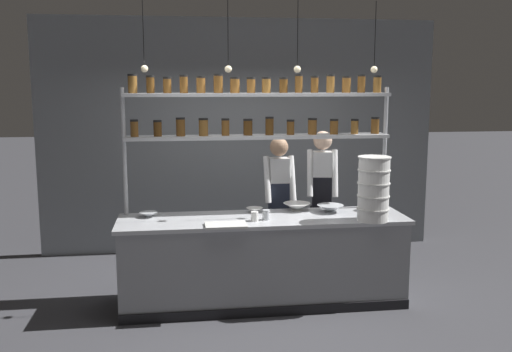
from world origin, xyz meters
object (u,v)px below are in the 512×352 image
(prep_bowl_far_left, at_px, (255,210))
(serving_cup_by_board, at_px, (255,216))
(chef_left, at_px, (279,199))
(prep_bowl_near_left, at_px, (148,215))
(container_stack, at_px, (373,189))
(prep_bowl_near_right, at_px, (297,207))
(chef_center, at_px, (322,192))
(serving_cup_front, at_px, (266,215))
(prep_bowl_center_front, at_px, (364,209))
(cutting_board, at_px, (226,225))
(spice_shelf_unit, at_px, (258,117))
(prep_bowl_center_back, at_px, (330,209))

(prep_bowl_far_left, distance_m, serving_cup_by_board, 0.39)
(chef_left, xyz_separation_m, prep_bowl_near_left, (-1.46, -0.55, -0.02))
(container_stack, height_order, prep_bowl_near_right, container_stack)
(chef_left, distance_m, chef_center, 0.54)
(chef_center, distance_m, serving_cup_front, 1.23)
(chef_center, relative_size, prep_bowl_center_front, 10.65)
(chef_left, distance_m, cutting_board, 1.26)
(spice_shelf_unit, bearing_deg, cutting_board, -121.94)
(serving_cup_front, bearing_deg, prep_bowl_near_left, 166.35)
(chef_left, bearing_deg, prep_bowl_center_back, -52.93)
(spice_shelf_unit, height_order, cutting_board, spice_shelf_unit)
(prep_bowl_far_left, height_order, serving_cup_front, serving_cup_front)
(chef_center, xyz_separation_m, container_stack, (0.24, -1.11, 0.24))
(prep_bowl_center_front, bearing_deg, prep_bowl_near_right, 170.80)
(container_stack, distance_m, serving_cup_front, 1.10)
(chef_center, relative_size, prep_bowl_center_back, 6.07)
(prep_bowl_near_right, xyz_separation_m, prep_bowl_far_left, (-0.47, -0.03, -0.02))
(spice_shelf_unit, relative_size, cutting_board, 7.10)
(serving_cup_front, bearing_deg, prep_bowl_center_front, 13.23)
(prep_bowl_near_left, bearing_deg, chef_left, 20.56)
(prep_bowl_near_left, height_order, serving_cup_by_board, serving_cup_by_board)
(chef_center, xyz_separation_m, serving_cup_front, (-0.81, -0.92, -0.03))
(container_stack, xyz_separation_m, prep_bowl_near_right, (-0.65, 0.56, -0.28))
(chef_left, height_order, prep_bowl_near_right, chef_left)
(chef_center, bearing_deg, prep_bowl_center_back, -86.05)
(serving_cup_by_board, bearing_deg, prep_bowl_far_left, 82.23)
(chef_center, height_order, prep_bowl_near_right, chef_center)
(prep_bowl_far_left, bearing_deg, prep_bowl_center_back, -7.81)
(prep_bowl_far_left, bearing_deg, container_stack, -25.70)
(cutting_board, height_order, prep_bowl_near_right, prep_bowl_near_right)
(prep_bowl_near_right, height_order, serving_cup_by_board, serving_cup_by_board)
(spice_shelf_unit, relative_size, prep_bowl_near_left, 15.24)
(spice_shelf_unit, relative_size, prep_bowl_near_right, 9.66)
(container_stack, relative_size, prep_bowl_near_left, 3.47)
(container_stack, height_order, serving_cup_by_board, container_stack)
(chef_center, relative_size, container_stack, 2.67)
(cutting_board, distance_m, prep_bowl_center_back, 1.24)
(prep_bowl_center_back, xyz_separation_m, serving_cup_by_board, (-0.85, -0.28, 0.01))
(spice_shelf_unit, relative_size, chef_center, 1.64)
(prep_bowl_near_left, relative_size, prep_bowl_center_front, 1.15)
(prep_bowl_near_left, height_order, prep_bowl_near_right, prep_bowl_near_right)
(chef_left, relative_size, prep_bowl_near_left, 8.95)
(prep_bowl_near_left, distance_m, serving_cup_by_board, 1.11)
(prep_bowl_near_left, distance_m, serving_cup_front, 1.21)
(container_stack, height_order, prep_bowl_center_front, container_stack)
(prep_bowl_center_back, bearing_deg, spice_shelf_unit, 165.62)
(prep_bowl_center_back, height_order, prep_bowl_far_left, prep_bowl_center_back)
(chef_center, bearing_deg, chef_left, -159.67)
(prep_bowl_near_right, height_order, prep_bowl_far_left, prep_bowl_near_right)
(chef_center, relative_size, prep_bowl_far_left, 9.64)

